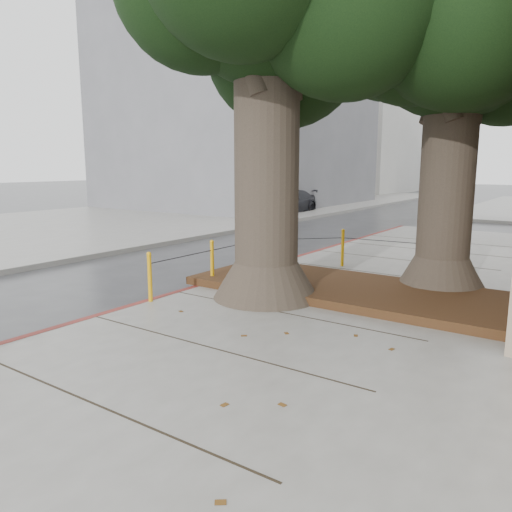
# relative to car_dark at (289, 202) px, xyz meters

# --- Properties ---
(ground) EXTENTS (140.00, 140.00, 0.00)m
(ground) POSITION_rel_car_dark_xyz_m (9.33, -18.37, -0.65)
(ground) COLOR #28282B
(ground) RESTS_ON ground
(sidewalk_opposite) EXTENTS (14.00, 60.00, 0.15)m
(sidewalk_opposite) POSITION_rel_car_dark_xyz_m (-4.67, -8.37, -0.57)
(sidewalk_opposite) COLOR slate
(sidewalk_opposite) RESTS_ON ground
(curb_red) EXTENTS (0.14, 26.00, 0.16)m
(curb_red) POSITION_rel_car_dark_xyz_m (7.33, -15.87, -0.57)
(curb_red) COLOR maroon
(curb_red) RESTS_ON ground
(planter_bed) EXTENTS (6.40, 2.60, 0.16)m
(planter_bed) POSITION_rel_car_dark_xyz_m (10.23, -14.47, -0.42)
(planter_bed) COLOR black
(planter_bed) RESTS_ON sidewalk_main
(building_far_grey) EXTENTS (12.00, 16.00, 12.00)m
(building_far_grey) POSITION_rel_car_dark_xyz_m (-5.67, 3.63, 5.35)
(building_far_grey) COLOR slate
(building_far_grey) RESTS_ON ground
(building_far_white) EXTENTS (12.00, 18.00, 15.00)m
(building_far_white) POSITION_rel_car_dark_xyz_m (-7.67, 26.63, 6.85)
(building_far_white) COLOR silver
(building_far_white) RESTS_ON ground
(tree_near) EXTENTS (4.50, 3.80, 7.68)m
(tree_near) POSITION_rel_car_dark_xyz_m (9.36, -15.55, 4.74)
(tree_near) COLOR #4C3F33
(tree_near) RESTS_ON sidewalk_main
(tree_far) EXTENTS (4.50, 3.80, 7.17)m
(tree_far) POSITION_rel_car_dark_xyz_m (11.97, -13.05, 4.37)
(tree_far) COLOR #4C3F33
(tree_far) RESTS_ON sidewalk_main
(bollard_ring) EXTENTS (3.79, 5.39, 0.95)m
(bollard_ring) POSITION_rel_car_dark_xyz_m (8.46, -14.00, 0.01)
(bollard_ring) COLOR #E6A20C
(bollard_ring) RESTS_ON sidewalk_main
(car_dark) EXTENTS (2.16, 4.60, 1.30)m
(car_dark) POSITION_rel_car_dark_xyz_m (0.00, 0.00, 0.00)
(car_dark) COLOR black
(car_dark) RESTS_ON ground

